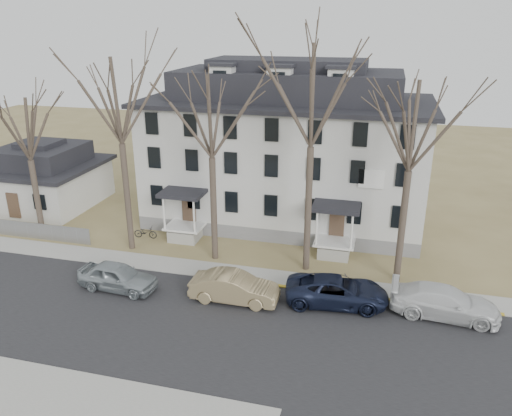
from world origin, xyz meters
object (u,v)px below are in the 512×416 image
(tree_mid_left, at_px, (211,111))
(tree_bungalow, at_px, (25,125))
(tree_center, at_px, (313,89))
(tree_far_left, at_px, (117,95))
(car_navy, at_px, (337,291))
(car_white, at_px, (445,303))
(car_tan, at_px, (234,288))
(car_silver, at_px, (118,277))
(bicycle_left, at_px, (146,233))
(tree_mid_right, at_px, (414,120))
(boarding_house, at_px, (286,151))
(small_house, at_px, (45,178))

(tree_mid_left, relative_size, tree_bungalow, 1.18)
(tree_center, xyz_separation_m, tree_bungalow, (-19.00, 0.00, -2.97))
(tree_far_left, xyz_separation_m, tree_mid_left, (6.00, 0.00, -0.74))
(car_navy, xyz_separation_m, car_white, (5.58, 0.20, 0.03))
(tree_center, height_order, car_tan, tree_center)
(car_silver, height_order, car_navy, car_silver)
(car_white, bearing_deg, car_navy, 95.33)
(tree_far_left, height_order, tree_center, tree_center)
(tree_far_left, distance_m, tree_bungalow, 7.34)
(tree_far_left, height_order, bicycle_left, tree_far_left)
(tree_center, distance_m, bicycle_left, 15.98)
(tree_far_left, relative_size, tree_mid_left, 1.08)
(tree_bungalow, xyz_separation_m, bicycle_left, (7.20, 1.69, -7.68))
(tree_far_left, relative_size, tree_bungalow, 1.27)
(car_white, relative_size, bicycle_left, 3.29)
(tree_mid_right, xyz_separation_m, tree_bungalow, (-24.50, 0.00, -1.48))
(bicycle_left, bearing_deg, car_silver, -169.87)
(car_silver, distance_m, bicycle_left, 7.16)
(car_tan, relative_size, car_white, 0.88)
(tree_mid_left, distance_m, bicycle_left, 10.97)
(tree_mid_left, height_order, tree_bungalow, tree_mid_left)
(tree_mid_right, xyz_separation_m, car_navy, (-3.22, -3.71, -8.83))
(boarding_house, relative_size, tree_mid_left, 1.63)
(tree_mid_right, bearing_deg, tree_mid_left, 180.00)
(tree_far_left, height_order, car_tan, tree_far_left)
(small_house, relative_size, car_white, 1.57)
(tree_center, height_order, bicycle_left, tree_center)
(bicycle_left, bearing_deg, tree_bungalow, 99.52)
(small_house, xyz_separation_m, car_navy, (25.28, -9.90, -1.48))
(small_house, relative_size, tree_far_left, 0.63)
(tree_center, xyz_separation_m, car_tan, (-3.22, -4.82, -10.28))
(car_white, distance_m, bicycle_left, 20.33)
(boarding_house, height_order, car_navy, boarding_house)
(tree_bungalow, xyz_separation_m, car_silver, (8.91, -5.26, -7.33))
(boarding_house, bearing_deg, car_navy, -66.02)
(tree_bungalow, distance_m, bicycle_left, 10.66)
(tree_center, height_order, tree_mid_right, tree_center)
(tree_mid_left, height_order, car_tan, tree_mid_left)
(tree_far_left, xyz_separation_m, car_tan, (8.78, -4.82, -9.54))
(tree_mid_left, height_order, car_silver, tree_mid_left)
(tree_bungalow, relative_size, car_tan, 2.20)
(tree_far_left, xyz_separation_m, bicycle_left, (0.20, 1.69, -9.90))
(small_house, relative_size, tree_mid_right, 0.68)
(car_tan, bearing_deg, bicycle_left, 52.11)
(tree_far_left, distance_m, car_tan, 13.83)
(tree_far_left, distance_m, tree_mid_right, 17.52)
(tree_mid_right, distance_m, car_tan, 13.29)
(tree_bungalow, distance_m, car_silver, 12.68)
(tree_mid_right, height_order, bicycle_left, tree_mid_right)
(tree_center, relative_size, bicycle_left, 8.73)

